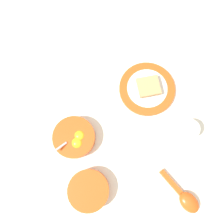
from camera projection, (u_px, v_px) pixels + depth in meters
ground_plane at (132, 134)px, 0.84m from camera, size 3.00×3.00×0.00m
egg_bowl at (74, 138)px, 0.81m from camera, size 0.16×0.16×0.07m
toast_plate at (147, 89)px, 0.88m from camera, size 0.22×0.22×0.01m
toast_sandwich at (149, 86)px, 0.86m from camera, size 0.10×0.10×0.03m
soup_spoon at (186, 199)px, 0.77m from camera, size 0.16×0.15×0.04m
congee_bowl at (89, 190)px, 0.77m from camera, size 0.15×0.15×0.05m
drinking_cup at (188, 130)px, 0.81m from camera, size 0.07×0.07×0.06m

